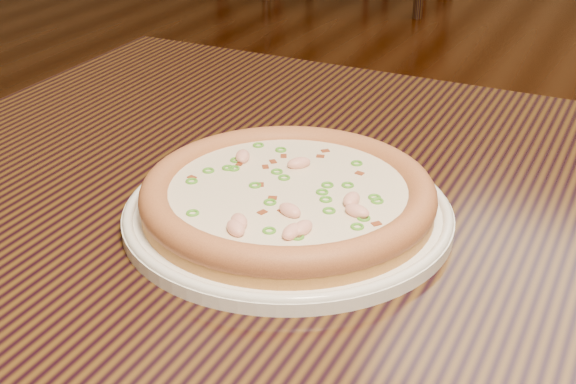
% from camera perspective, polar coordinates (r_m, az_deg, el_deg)
% --- Properties ---
extents(hero_table, '(1.20, 0.80, 0.75)m').
position_cam_1_polar(hero_table, '(0.81, 9.28, -8.34)').
color(hero_table, black).
rests_on(hero_table, ground).
extents(plate, '(0.31, 0.31, 0.02)m').
position_cam_1_polar(plate, '(0.75, 0.00, -1.44)').
color(plate, white).
rests_on(plate, hero_table).
extents(pizza, '(0.28, 0.28, 0.03)m').
position_cam_1_polar(pizza, '(0.74, 0.00, -0.21)').
color(pizza, '#BF883F').
rests_on(pizza, plate).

